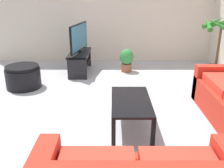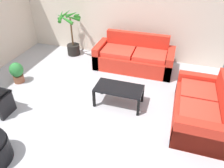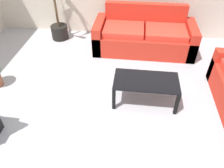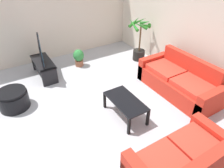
{
  "view_description": "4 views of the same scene",
  "coord_description": "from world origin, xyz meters",
  "px_view_note": "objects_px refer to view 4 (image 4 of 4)",
  "views": [
    {
      "loc": [
        3.73,
        0.38,
        1.81
      ],
      "look_at": [
        0.36,
        0.37,
        0.55
      ],
      "focal_mm": 40.36,
      "sensor_mm": 36.0,
      "label": 1
    },
    {
      "loc": [
        1.57,
        -2.82,
        2.96
      ],
      "look_at": [
        0.52,
        0.52,
        0.57
      ],
      "focal_mm": 33.67,
      "sensor_mm": 36.0,
      "label": 2
    },
    {
      "loc": [
        0.42,
        -2.03,
        2.54
      ],
      "look_at": [
        0.13,
        0.45,
        0.45
      ],
      "focal_mm": 35.1,
      "sensor_mm": 36.0,
      "label": 3
    },
    {
      "loc": [
        3.36,
        -1.36,
        3.11
      ],
      "look_at": [
        0.31,
        0.5,
        0.69
      ],
      "focal_mm": 32.73,
      "sensor_mm": 36.0,
      "label": 4
    }
  ],
  "objects_px": {
    "ottoman": "(13,99)",
    "potted_palm": "(139,43)",
    "couch_loveseat": "(183,164)",
    "tv": "(40,50)",
    "coffee_table": "(125,102)",
    "potted_plant_small": "(79,57)",
    "couch_main": "(179,82)",
    "tv_stand": "(44,66)"
  },
  "relations": [
    {
      "from": "couch_main",
      "to": "couch_loveseat",
      "type": "height_order",
      "value": "same"
    },
    {
      "from": "couch_loveseat",
      "to": "potted_plant_small",
      "type": "relative_size",
      "value": 3.17
    },
    {
      "from": "couch_main",
      "to": "potted_palm",
      "type": "height_order",
      "value": "potted_palm"
    },
    {
      "from": "potted_palm",
      "to": "couch_loveseat",
      "type": "bearing_deg",
      "value": -28.2
    },
    {
      "from": "potted_plant_small",
      "to": "tv",
      "type": "bearing_deg",
      "value": -86.83
    },
    {
      "from": "tv",
      "to": "potted_plant_small",
      "type": "bearing_deg",
      "value": 93.17
    },
    {
      "from": "coffee_table",
      "to": "potted_palm",
      "type": "distance_m",
      "value": 2.79
    },
    {
      "from": "couch_main",
      "to": "coffee_table",
      "type": "relative_size",
      "value": 2.09
    },
    {
      "from": "coffee_table",
      "to": "couch_loveseat",
      "type": "bearing_deg",
      "value": -1.57
    },
    {
      "from": "couch_main",
      "to": "potted_plant_small",
      "type": "xyz_separation_m",
      "value": [
        -2.6,
        -1.58,
        -0.01
      ]
    },
    {
      "from": "potted_plant_small",
      "to": "tv_stand",
      "type": "bearing_deg",
      "value": -86.87
    },
    {
      "from": "couch_main",
      "to": "potted_palm",
      "type": "xyz_separation_m",
      "value": [
        -1.98,
        0.26,
        0.28
      ]
    },
    {
      "from": "tv",
      "to": "couch_loveseat",
      "type": "bearing_deg",
      "value": 12.85
    },
    {
      "from": "couch_main",
      "to": "tv",
      "type": "distance_m",
      "value": 3.71
    },
    {
      "from": "couch_main",
      "to": "ottoman",
      "type": "xyz_separation_m",
      "value": [
        -1.54,
        -3.66,
        -0.08
      ]
    },
    {
      "from": "coffee_table",
      "to": "tv_stand",
      "type": "bearing_deg",
      "value": -158.6
    },
    {
      "from": "tv_stand",
      "to": "coffee_table",
      "type": "height_order",
      "value": "tv_stand"
    },
    {
      "from": "tv_stand",
      "to": "couch_main",
      "type": "bearing_deg",
      "value": 46.41
    },
    {
      "from": "tv",
      "to": "potted_plant_small",
      "type": "height_order",
      "value": "tv"
    },
    {
      "from": "potted_palm",
      "to": "coffee_table",
      "type": "bearing_deg",
      "value": -43.54
    },
    {
      "from": "tv_stand",
      "to": "tv",
      "type": "relative_size",
      "value": 1.04
    },
    {
      "from": "couch_main",
      "to": "couch_loveseat",
      "type": "bearing_deg",
      "value": -45.37
    },
    {
      "from": "tv_stand",
      "to": "potted_palm",
      "type": "xyz_separation_m",
      "value": [
        0.56,
        2.92,
        0.27
      ]
    },
    {
      "from": "potted_palm",
      "to": "tv",
      "type": "bearing_deg",
      "value": -100.87
    },
    {
      "from": "couch_main",
      "to": "potted_palm",
      "type": "distance_m",
      "value": 2.01
    },
    {
      "from": "potted_palm",
      "to": "tv_stand",
      "type": "bearing_deg",
      "value": -100.87
    },
    {
      "from": "couch_loveseat",
      "to": "potted_palm",
      "type": "height_order",
      "value": "potted_palm"
    },
    {
      "from": "couch_main",
      "to": "potted_plant_small",
      "type": "distance_m",
      "value": 3.04
    },
    {
      "from": "couch_loveseat",
      "to": "potted_palm",
      "type": "relative_size",
      "value": 1.27
    },
    {
      "from": "coffee_table",
      "to": "couch_main",
      "type": "bearing_deg",
      "value": 91.35
    },
    {
      "from": "tv",
      "to": "coffee_table",
      "type": "relative_size",
      "value": 1.06
    },
    {
      "from": "couch_main",
      "to": "tv_stand",
      "type": "xyz_separation_m",
      "value": [
        -2.54,
        -2.67,
        0.01
      ]
    },
    {
      "from": "coffee_table",
      "to": "potted_plant_small",
      "type": "distance_m",
      "value": 2.64
    },
    {
      "from": "couch_loveseat",
      "to": "coffee_table",
      "type": "xyz_separation_m",
      "value": [
        -1.64,
        0.05,
        0.07
      ]
    },
    {
      "from": "coffee_table",
      "to": "potted_plant_small",
      "type": "xyz_separation_m",
      "value": [
        -2.64,
        0.08,
        -0.08
      ]
    },
    {
      "from": "tv",
      "to": "ottoman",
      "type": "relative_size",
      "value": 1.57
    },
    {
      "from": "tv",
      "to": "coffee_table",
      "type": "height_order",
      "value": "tv"
    },
    {
      "from": "ottoman",
      "to": "potted_palm",
      "type": "bearing_deg",
      "value": 96.36
    },
    {
      "from": "tv_stand",
      "to": "potted_palm",
      "type": "bearing_deg",
      "value": 79.13
    },
    {
      "from": "potted_palm",
      "to": "potted_plant_small",
      "type": "xyz_separation_m",
      "value": [
        -0.62,
        -1.84,
        -0.29
      ]
    },
    {
      "from": "couch_loveseat",
      "to": "tv",
      "type": "relative_size",
      "value": 1.6
    },
    {
      "from": "couch_main",
      "to": "coffee_table",
      "type": "bearing_deg",
      "value": -88.65
    }
  ]
}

